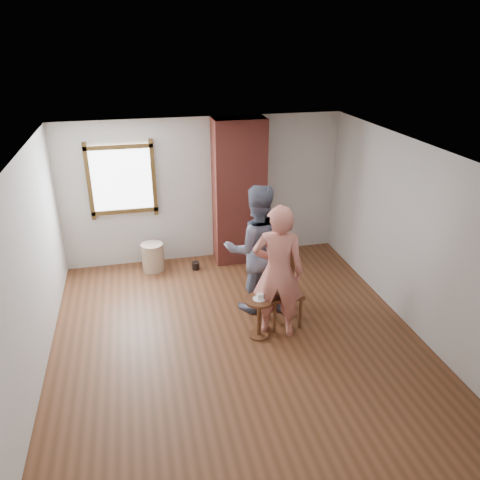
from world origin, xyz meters
name	(u,v)px	position (x,y,z in m)	size (l,w,h in m)	color
ground	(238,340)	(0.00, 0.00, 0.00)	(5.50, 5.50, 0.00)	brown
room_shell	(223,203)	(-0.06, 0.61, 1.81)	(5.04, 5.52, 2.62)	silver
brick_chimney	(239,192)	(0.60, 2.50, 1.30)	(0.90, 0.50, 2.60)	#B0493E
stoneware_crock	(153,257)	(-1.00, 2.40, 0.25)	(0.39, 0.39, 0.50)	#CAB491
dark_pot	(196,266)	(-0.26, 2.23, 0.07)	(0.14, 0.14, 0.14)	black
dining_chair_left	(281,286)	(0.73, 0.36, 0.57)	(0.51, 0.51, 1.02)	brown
dining_chair_right	(279,272)	(0.85, 0.87, 0.52)	(0.44, 0.44, 0.92)	brown
side_table	(259,311)	(0.31, 0.03, 0.40)	(0.40, 0.40, 0.60)	brown
cake_plate	(259,299)	(0.31, 0.03, 0.60)	(0.18, 0.18, 0.01)	white
cake_slice	(260,296)	(0.32, 0.03, 0.64)	(0.08, 0.07, 0.06)	white
man	(256,249)	(0.47, 0.78, 0.98)	(0.96, 0.75, 1.97)	#131836
person_pink	(278,272)	(0.58, 0.08, 0.96)	(0.70, 0.46, 1.92)	#CC7466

